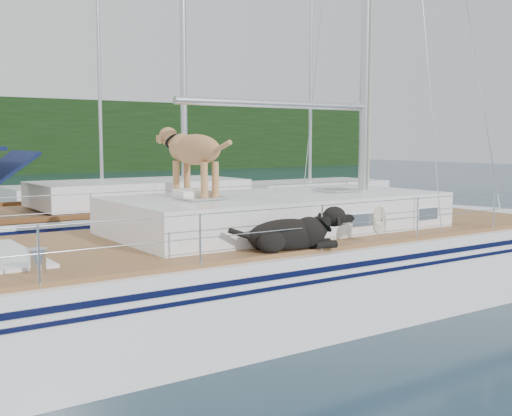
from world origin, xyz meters
TOP-DOWN VIEW (x-y plane):
  - ground at (0.00, 0.00)m, footprint 120.00×120.00m
  - main_sailboat at (0.08, -0.00)m, footprint 12.00×3.86m
  - neighbor_sailboat at (-0.02, 5.88)m, footprint 11.00×3.50m
  - bg_boat_center at (4.00, 16.00)m, footprint 7.20×3.00m
  - bg_boat_east at (12.00, 13.00)m, footprint 6.40×3.00m

SIDE VIEW (x-z plane):
  - ground at x=0.00m, z-range 0.00..0.00m
  - bg_boat_center at x=4.00m, z-range -5.37..6.28m
  - bg_boat_east at x=12.00m, z-range -5.37..6.28m
  - neighbor_sailboat at x=-0.02m, z-range -6.02..7.28m
  - main_sailboat at x=0.08m, z-range -6.32..7.69m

